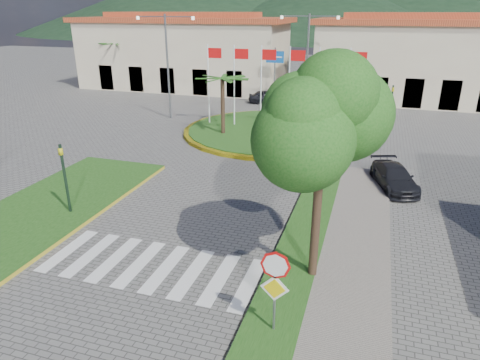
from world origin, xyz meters
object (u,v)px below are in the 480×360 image
(white_van, at_px, (212,86))
(roundabout_island, at_px, (272,131))
(car_dark_a, at_px, (267,97))
(car_dark_b, at_px, (343,98))
(stop_sign, at_px, (275,280))
(car_side_right, at_px, (394,177))
(deciduous_tree, at_px, (323,126))

(white_van, bearing_deg, roundabout_island, -163.28)
(car_dark_a, height_order, car_dark_b, car_dark_a)
(stop_sign, bearing_deg, roundabout_island, 103.73)
(car_side_right, bearing_deg, stop_sign, -123.34)
(white_van, bearing_deg, car_dark_b, -118.95)
(deciduous_tree, xyz_separation_m, car_dark_a, (-8.45, 27.29, -4.58))
(roundabout_island, distance_m, deciduous_tree, 18.55)
(car_dark_a, bearing_deg, roundabout_island, 175.11)
(roundabout_island, height_order, white_van, roundabout_island)
(car_dark_a, xyz_separation_m, car_side_right, (11.14, -18.35, -0.04))
(roundabout_island, relative_size, car_dark_b, 3.77)
(deciduous_tree, bearing_deg, car_dark_a, 107.21)
(roundabout_island, height_order, car_dark_a, roundabout_island)
(stop_sign, relative_size, car_side_right, 0.68)
(car_dark_b, xyz_separation_m, car_side_right, (4.19, -19.95, 0.01))
(deciduous_tree, relative_size, white_van, 1.52)
(stop_sign, xyz_separation_m, car_dark_a, (-7.85, 30.32, -1.19))
(car_dark_a, distance_m, car_side_right, 21.46)
(deciduous_tree, bearing_deg, car_side_right, 73.28)
(car_dark_b, bearing_deg, roundabout_island, 157.83)
(roundabout_island, height_order, car_dark_b, roundabout_island)
(deciduous_tree, height_order, car_dark_a, deciduous_tree)
(car_dark_a, xyz_separation_m, car_dark_b, (6.94, 1.60, -0.05))
(deciduous_tree, relative_size, car_side_right, 1.75)
(deciduous_tree, height_order, car_side_right, deciduous_tree)
(stop_sign, distance_m, car_side_right, 12.48)
(roundabout_island, bearing_deg, car_dark_a, 106.03)
(deciduous_tree, xyz_separation_m, car_side_right, (2.69, 8.94, -4.61))
(car_dark_b, bearing_deg, car_dark_a, 99.35)
(deciduous_tree, height_order, car_dark_b, deciduous_tree)
(white_van, bearing_deg, car_side_right, -159.25)
(roundabout_island, height_order, deciduous_tree, deciduous_tree)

